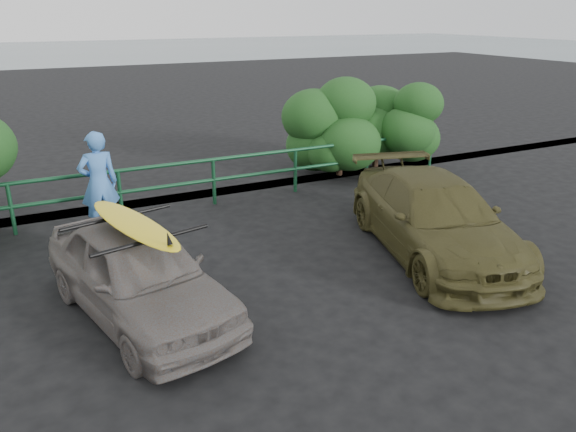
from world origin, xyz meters
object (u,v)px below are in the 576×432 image
(guardrail, at_px, (169,187))
(olive_vehicle, at_px, (435,217))
(man, at_px, (99,183))
(sedan, at_px, (138,274))
(surfboard, at_px, (133,224))

(guardrail, height_order, olive_vehicle, olive_vehicle)
(man, bearing_deg, sedan, 85.91)
(surfboard, bearing_deg, sedan, -102.44)
(olive_vehicle, height_order, man, man)
(guardrail, height_order, man, man)
(surfboard, bearing_deg, olive_vehicle, -13.97)
(olive_vehicle, bearing_deg, surfboard, -166.14)
(man, height_order, surfboard, man)
(guardrail, distance_m, man, 1.67)
(olive_vehicle, xyz_separation_m, surfboard, (-5.04, 0.13, 0.71))
(sedan, bearing_deg, guardrail, 56.92)
(guardrail, bearing_deg, sedan, -110.64)
(olive_vehicle, bearing_deg, man, 159.43)
(sedan, xyz_separation_m, olive_vehicle, (5.04, -0.13, 0.02))
(sedan, xyz_separation_m, man, (0.08, 3.46, 0.34))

